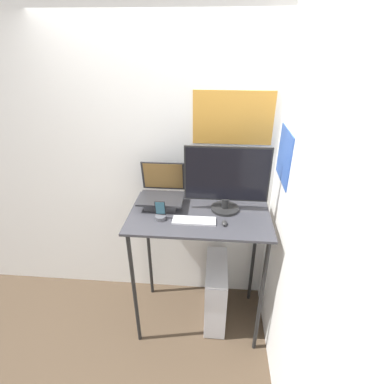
{
  "coord_description": "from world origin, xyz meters",
  "views": [
    {
      "loc": [
        0.11,
        -1.62,
        2.33
      ],
      "look_at": [
        -0.06,
        0.31,
        1.31
      ],
      "focal_mm": 28.0,
      "sensor_mm": 36.0,
      "label": 1
    }
  ],
  "objects_px": {
    "laptop": "(162,196)",
    "computer_tower": "(216,292)",
    "keyboard": "(194,220)",
    "cell_phone": "(160,214)",
    "monitor": "(227,180)",
    "mouse": "(224,223)"
  },
  "relations": [
    {
      "from": "keyboard",
      "to": "cell_phone",
      "type": "height_order",
      "value": "cell_phone"
    },
    {
      "from": "monitor",
      "to": "cell_phone",
      "type": "height_order",
      "value": "monitor"
    },
    {
      "from": "laptop",
      "to": "computer_tower",
      "type": "height_order",
      "value": "laptop"
    },
    {
      "from": "mouse",
      "to": "computer_tower",
      "type": "height_order",
      "value": "mouse"
    },
    {
      "from": "laptop",
      "to": "computer_tower",
      "type": "bearing_deg",
      "value": -9.57
    },
    {
      "from": "laptop",
      "to": "keyboard",
      "type": "bearing_deg",
      "value": -39.35
    },
    {
      "from": "laptop",
      "to": "computer_tower",
      "type": "distance_m",
      "value": 1.02
    },
    {
      "from": "mouse",
      "to": "keyboard",
      "type": "bearing_deg",
      "value": 173.59
    },
    {
      "from": "computer_tower",
      "to": "mouse",
      "type": "bearing_deg",
      "value": -78.89
    },
    {
      "from": "laptop",
      "to": "cell_phone",
      "type": "distance_m",
      "value": 0.22
    },
    {
      "from": "keyboard",
      "to": "mouse",
      "type": "xyz_separation_m",
      "value": [
        0.22,
        -0.02,
        0.01
      ]
    },
    {
      "from": "keyboard",
      "to": "mouse",
      "type": "distance_m",
      "value": 0.22
    },
    {
      "from": "cell_phone",
      "to": "keyboard",
      "type": "bearing_deg",
      "value": -2.61
    },
    {
      "from": "mouse",
      "to": "cell_phone",
      "type": "xyz_separation_m",
      "value": [
        -0.47,
        0.04,
        0.02
      ]
    },
    {
      "from": "keyboard",
      "to": "cell_phone",
      "type": "xyz_separation_m",
      "value": [
        -0.25,
        0.01,
        0.03
      ]
    },
    {
      "from": "monitor",
      "to": "computer_tower",
      "type": "xyz_separation_m",
      "value": [
        -0.04,
        -0.04,
        -1.08
      ]
    },
    {
      "from": "monitor",
      "to": "computer_tower",
      "type": "relative_size",
      "value": 1.05
    },
    {
      "from": "keyboard",
      "to": "cell_phone",
      "type": "bearing_deg",
      "value": 177.39
    },
    {
      "from": "cell_phone",
      "to": "computer_tower",
      "type": "distance_m",
      "value": 0.98
    },
    {
      "from": "mouse",
      "to": "cell_phone",
      "type": "bearing_deg",
      "value": 175.61
    },
    {
      "from": "laptop",
      "to": "mouse",
      "type": "relative_size",
      "value": 5.52
    },
    {
      "from": "monitor",
      "to": "mouse",
      "type": "distance_m",
      "value": 0.32
    }
  ]
}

